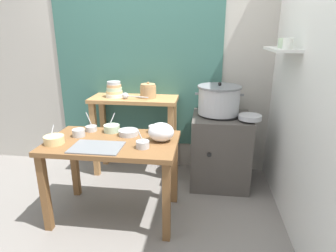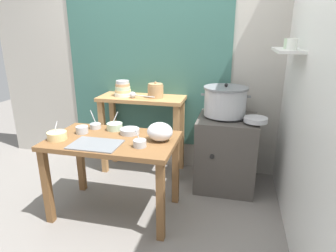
{
  "view_description": "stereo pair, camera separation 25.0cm",
  "coord_description": "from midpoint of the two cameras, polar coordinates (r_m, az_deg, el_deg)",
  "views": [
    {
      "loc": [
        0.62,
        -2.24,
        1.6
      ],
      "look_at": [
        0.32,
        0.12,
        0.82
      ],
      "focal_mm": 31.05,
      "sensor_mm": 36.0,
      "label": 1
    },
    {
      "loc": [
        0.87,
        -2.19,
        1.6
      ],
      "look_at": [
        0.32,
        0.12,
        0.82
      ],
      "focal_mm": 31.05,
      "sensor_mm": 36.0,
      "label": 2
    }
  ],
  "objects": [
    {
      "name": "prep_bowl_0",
      "position": [
        2.59,
        -24.09,
        -2.48
      ],
      "size": [
        0.16,
        0.16,
        0.15
      ],
      "color": "#E5C684",
      "rests_on": "prep_table"
    },
    {
      "name": "stove_block",
      "position": [
        3.16,
        7.95,
        -4.63
      ],
      "size": [
        0.6,
        0.61,
        0.78
      ],
      "color": "#4C4742",
      "rests_on": "ground"
    },
    {
      "name": "steamer_pot",
      "position": [
        3.01,
        7.63,
        5.11
      ],
      "size": [
        0.49,
        0.44,
        0.33
      ],
      "color": "#B7BABF",
      "rests_on": "stove_block"
    },
    {
      "name": "prep_bowl_6",
      "position": [
        2.31,
        -8.1,
        -3.58
      ],
      "size": [
        0.11,
        0.11,
        0.15
      ],
      "color": "#B7BABF",
      "rests_on": "prep_table"
    },
    {
      "name": "prep_bowl_3",
      "position": [
        2.72,
        -13.6,
        -0.44
      ],
      "size": [
        0.14,
        0.14,
        0.17
      ],
      "color": "#B7D1AD",
      "rests_on": "prep_table"
    },
    {
      "name": "prep_bowl_1",
      "position": [
        2.61,
        -10.51,
        -1.26
      ],
      "size": [
        0.17,
        0.17,
        0.05
      ],
      "color": "#B7BABF",
      "rests_on": "prep_table"
    },
    {
      "name": "wide_pan",
      "position": [
        2.89,
        13.45,
        1.67
      ],
      "size": [
        0.22,
        0.22,
        0.04
      ],
      "primitive_type": "cylinder",
      "color": "#B7BABF",
      "rests_on": "stove_block"
    },
    {
      "name": "prep_bowl_2",
      "position": [
        2.8,
        -17.34,
        -0.44
      ],
      "size": [
        0.1,
        0.1,
        0.18
      ],
      "color": "#B7BABF",
      "rests_on": "prep_table"
    },
    {
      "name": "prep_bowl_5",
      "position": [
        2.69,
        -19.72,
        -1.26
      ],
      "size": [
        0.11,
        0.11,
        0.06
      ],
      "color": "#B7BABF",
      "rests_on": "prep_table"
    },
    {
      "name": "clay_pot",
      "position": [
        3.2,
        -6.17,
        6.82
      ],
      "size": [
        0.17,
        0.17,
        0.18
      ],
      "color": "tan",
      "rests_on": "back_shelf_table"
    },
    {
      "name": "back_shelf_table",
      "position": [
        3.31,
        -8.74,
        1.81
      ],
      "size": [
        0.96,
        0.4,
        0.9
      ],
      "color": "#B27F4C",
      "rests_on": "ground"
    },
    {
      "name": "plastic_bag",
      "position": [
        2.41,
        -4.34,
        -1.24
      ],
      "size": [
        0.22,
        0.18,
        0.16
      ],
      "primitive_type": "ellipsoid",
      "color": "white",
      "rests_on": "prep_table"
    },
    {
      "name": "prep_bowl_4",
      "position": [
        2.64,
        -5.31,
        -0.6
      ],
      "size": [
        0.11,
        0.11,
        0.06
      ],
      "color": "#B7BABF",
      "rests_on": "prep_table"
    },
    {
      "name": "prep_table",
      "position": [
        2.56,
        -13.55,
        -5.17
      ],
      "size": [
        1.1,
        0.66,
        0.72
      ],
      "color": "brown",
      "rests_on": "ground"
    },
    {
      "name": "ladle",
      "position": [
        3.18,
        -10.43,
        5.83
      ],
      "size": [
        0.3,
        0.1,
        0.07
      ],
      "color": "#B7BABF",
      "rests_on": "back_shelf_table"
    },
    {
      "name": "wall_right",
      "position": [
        2.52,
        22.75,
        9.98
      ],
      "size": [
        0.3,
        3.2,
        2.6
      ],
      "color": "white",
      "rests_on": "ground"
    },
    {
      "name": "wall_back",
      "position": [
        3.39,
        -3.99,
        13.13
      ],
      "size": [
        4.4,
        0.12,
        2.6
      ],
      "color": "#B2ADA3",
      "rests_on": "ground"
    },
    {
      "name": "bowl_stack_enamel",
      "position": [
        3.3,
        -12.68,
        6.88
      ],
      "size": [
        0.19,
        0.19,
        0.17
      ],
      "color": "silver",
      "rests_on": "back_shelf_table"
    },
    {
      "name": "ground_plane",
      "position": [
        2.83,
        -9.61,
        -16.49
      ],
      "size": [
        9.0,
        9.0,
        0.0
      ],
      "primitive_type": "plane",
      "color": "gray"
    },
    {
      "name": "serving_tray",
      "position": [
        2.39,
        -16.77,
        -4.08
      ],
      "size": [
        0.4,
        0.28,
        0.01
      ],
      "primitive_type": "cube",
      "color": "slate",
      "rests_on": "prep_table"
    }
  ]
}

